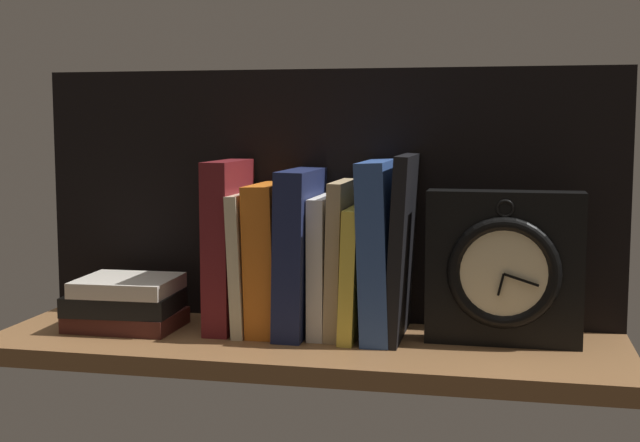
# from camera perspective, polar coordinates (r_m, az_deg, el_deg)

# --- Properties ---
(ground_plane) EXTENTS (0.86, 0.26, 0.03)m
(ground_plane) POSITION_cam_1_polar(r_m,az_deg,el_deg) (1.19, -1.01, -8.36)
(ground_plane) COLOR brown
(back_panel) EXTENTS (0.86, 0.01, 0.37)m
(back_panel) POSITION_cam_1_polar(r_m,az_deg,el_deg) (1.27, 0.28, 1.67)
(back_panel) COLOR black
(back_panel) RESTS_ON ground_plane
(book_maroon_dawkins) EXTENTS (0.04, 0.14, 0.24)m
(book_maroon_dawkins) POSITION_cam_1_polar(r_m,az_deg,el_deg) (1.23, -6.05, -1.59)
(book_maroon_dawkins) COLOR maroon
(book_maroon_dawkins) RESTS_ON ground_plane
(book_cream_twain) EXTENTS (0.02, 0.14, 0.19)m
(book_cream_twain) POSITION_cam_1_polar(r_m,az_deg,el_deg) (1.23, -4.73, -2.66)
(book_cream_twain) COLOR beige
(book_cream_twain) RESTS_ON ground_plane
(book_orange_pandolfini) EXTENTS (0.05, 0.14, 0.21)m
(book_orange_pandolfini) POSITION_cam_1_polar(r_m,az_deg,el_deg) (1.22, -3.30, -2.42)
(book_orange_pandolfini) COLOR orange
(book_orange_pandolfini) RESTS_ON ground_plane
(book_navy_bierce) EXTENTS (0.04, 0.16, 0.23)m
(book_navy_bierce) POSITION_cam_1_polar(r_m,az_deg,el_deg) (1.20, -1.32, -2.01)
(book_navy_bierce) COLOR #192147
(book_navy_bierce) RESTS_ON ground_plane
(book_white_catcher) EXTENTS (0.02, 0.12, 0.19)m
(book_white_catcher) POSITION_cam_1_polar(r_m,az_deg,el_deg) (1.20, 0.25, -2.92)
(book_white_catcher) COLOR silver
(book_white_catcher) RESTS_ON ground_plane
(book_tan_shortstories) EXTENTS (0.02, 0.13, 0.21)m
(book_tan_shortstories) POSITION_cam_1_polar(r_m,az_deg,el_deg) (1.19, 1.36, -2.45)
(book_tan_shortstories) COLOR tan
(book_tan_shortstories) RESTS_ON ground_plane
(book_yellow_seinlanguage) EXTENTS (0.03, 0.15, 0.18)m
(book_yellow_seinlanguage) POSITION_cam_1_polar(r_m,az_deg,el_deg) (1.19, 2.42, -3.30)
(book_yellow_seinlanguage) COLOR gold
(book_yellow_seinlanguage) RESTS_ON ground_plane
(book_blue_modern) EXTENTS (0.05, 0.16, 0.24)m
(book_blue_modern) POSITION_cam_1_polar(r_m,az_deg,el_deg) (1.18, 3.94, -1.86)
(book_blue_modern) COLOR #2D4C8E
(book_blue_modern) RESTS_ON ground_plane
(book_black_skeptic) EXTENTS (0.03, 0.15, 0.25)m
(book_black_skeptic) POSITION_cam_1_polar(r_m,az_deg,el_deg) (1.18, 5.43, -1.70)
(book_black_skeptic) COLOR black
(book_black_skeptic) RESTS_ON ground_plane
(framed_clock) EXTENTS (0.20, 0.06, 0.20)m
(framed_clock) POSITION_cam_1_polar(r_m,az_deg,el_deg) (1.16, 12.03, -3.09)
(framed_clock) COLOR black
(framed_clock) RESTS_ON ground_plane
(book_stack_side) EXTENTS (0.16, 0.13, 0.07)m
(book_stack_side) POSITION_cam_1_polar(r_m,az_deg,el_deg) (1.27, -12.66, -5.30)
(book_stack_side) COLOR #471E19
(book_stack_side) RESTS_ON ground_plane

